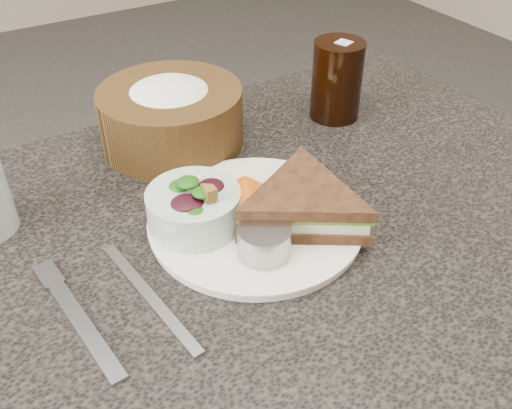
{
  "coord_description": "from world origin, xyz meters",
  "views": [
    {
      "loc": [
        -0.26,
        -0.44,
        1.19
      ],
      "look_at": [
        0.02,
        0.02,
        0.78
      ],
      "focal_mm": 40.0,
      "sensor_mm": 36.0,
      "label": 1
    }
  ],
  "objects_px": {
    "dressing_ramekin": "(264,241)",
    "bread_basket": "(171,108)",
    "sandwich": "(303,205)",
    "salad_bowl": "(194,203)",
    "dinner_plate": "(256,221)",
    "cola_glass": "(337,77)"
  },
  "relations": [
    {
      "from": "bread_basket",
      "to": "cola_glass",
      "type": "height_order",
      "value": "cola_glass"
    },
    {
      "from": "dinner_plate",
      "to": "bread_basket",
      "type": "bearing_deg",
      "value": 91.49
    },
    {
      "from": "bread_basket",
      "to": "cola_glass",
      "type": "xyz_separation_m",
      "value": [
        0.25,
        -0.05,
        0.01
      ]
    },
    {
      "from": "dressing_ramekin",
      "to": "dinner_plate",
      "type": "bearing_deg",
      "value": 67.03
    },
    {
      "from": "bread_basket",
      "to": "cola_glass",
      "type": "bearing_deg",
      "value": -12.17
    },
    {
      "from": "dinner_plate",
      "to": "salad_bowl",
      "type": "distance_m",
      "value": 0.08
    },
    {
      "from": "dinner_plate",
      "to": "cola_glass",
      "type": "bearing_deg",
      "value": 34.56
    },
    {
      "from": "sandwich",
      "to": "dressing_ramekin",
      "type": "distance_m",
      "value": 0.07
    },
    {
      "from": "salad_bowl",
      "to": "cola_glass",
      "type": "relative_size",
      "value": 0.83
    },
    {
      "from": "salad_bowl",
      "to": "cola_glass",
      "type": "bearing_deg",
      "value": 24.55
    },
    {
      "from": "dressing_ramekin",
      "to": "bread_basket",
      "type": "distance_m",
      "value": 0.28
    },
    {
      "from": "cola_glass",
      "to": "sandwich",
      "type": "bearing_deg",
      "value": -134.8
    },
    {
      "from": "sandwich",
      "to": "bread_basket",
      "type": "xyz_separation_m",
      "value": [
        -0.05,
        0.26,
        0.02
      ]
    },
    {
      "from": "dinner_plate",
      "to": "dressing_ramekin",
      "type": "relative_size",
      "value": 4.28
    },
    {
      "from": "salad_bowl",
      "to": "sandwich",
      "type": "bearing_deg",
      "value": -28.23
    },
    {
      "from": "sandwich",
      "to": "salad_bowl",
      "type": "bearing_deg",
      "value": -175.63
    },
    {
      "from": "bread_basket",
      "to": "cola_glass",
      "type": "relative_size",
      "value": 1.54
    },
    {
      "from": "dinner_plate",
      "to": "dressing_ramekin",
      "type": "bearing_deg",
      "value": -112.97
    },
    {
      "from": "dressing_ramekin",
      "to": "cola_glass",
      "type": "relative_size",
      "value": 0.45
    },
    {
      "from": "dressing_ramekin",
      "to": "salad_bowl",
      "type": "bearing_deg",
      "value": 116.53
    },
    {
      "from": "dinner_plate",
      "to": "sandwich",
      "type": "height_order",
      "value": "sandwich"
    },
    {
      "from": "dinner_plate",
      "to": "sandwich",
      "type": "bearing_deg",
      "value": -37.76
    }
  ]
}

